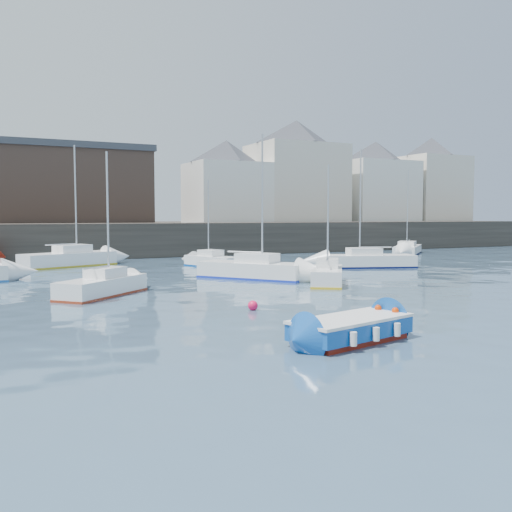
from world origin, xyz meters
name	(u,v)px	position (x,y,z in m)	size (l,w,h in m)	color
water	(406,320)	(0.00, 0.00, 0.00)	(220.00, 220.00, 0.00)	#2D4760
quay_wall	(143,240)	(0.00, 35.00, 1.50)	(90.00, 5.00, 3.00)	#28231E
land_strip	(103,235)	(0.00, 53.00, 1.40)	(90.00, 32.00, 2.80)	#28231E
bldg_east_a	(296,171)	(20.00, 42.00, 8.81)	(13.36, 13.36, 11.80)	beige
bldg_east_b	(375,182)	(31.00, 41.50, 7.87)	(11.88, 11.88, 9.95)	white
bldg_east_c	(431,180)	(40.00, 41.50, 8.37)	(11.14, 11.14, 10.95)	beige
bldg_east_d	(227,181)	(11.00, 41.50, 7.36)	(11.14, 11.14, 8.95)	white
warehouse	(60,185)	(-6.00, 43.00, 6.62)	(16.40, 10.40, 7.60)	#3D2D26
blue_dinghy	(351,328)	(-3.82, -2.00, 0.41)	(4.14, 2.53, 0.73)	maroon
sailboat_a	(103,286)	(-8.36, 10.97, 0.47)	(4.83, 4.67, 6.62)	white
sailboat_b	(253,269)	(0.93, 14.27, 0.54)	(5.47, 6.43, 8.31)	white
sailboat_c	(327,275)	(3.40, 10.21, 0.49)	(4.06, 4.90, 6.43)	white
sailboat_d	(368,260)	(11.40, 17.16, 0.51)	(6.85, 4.15, 8.33)	white
sailboat_f	(213,261)	(1.66, 22.43, 0.44)	(2.97, 5.04, 6.25)	white
sailboat_g	(407,249)	(23.57, 26.95, 0.45)	(6.00, 5.70, 7.95)	white
sailboat_h	(69,259)	(-7.54, 27.27, 0.57)	(7.12, 4.49, 8.75)	white
buoy_near	(253,310)	(-3.93, 4.31, 0.00)	(0.39, 0.39, 0.39)	#FF144D
buoy_mid	(323,283)	(3.35, 10.51, 0.00)	(0.39, 0.39, 0.39)	#FF144D
buoy_far	(232,278)	(-0.10, 15.05, 0.00)	(0.44, 0.44, 0.44)	#FF144D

